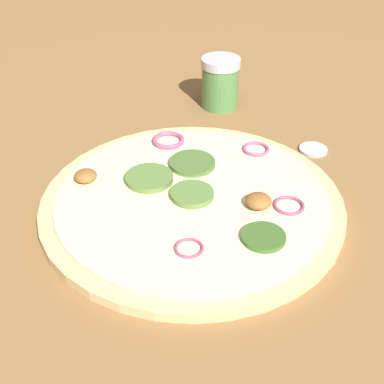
% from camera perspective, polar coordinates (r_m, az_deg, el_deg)
% --- Properties ---
extents(ground_plane, '(3.00, 3.00, 0.00)m').
position_cam_1_polar(ground_plane, '(0.60, 0.00, -1.66)').
color(ground_plane, brown).
extents(pizza, '(0.34, 0.34, 0.03)m').
position_cam_1_polar(pizza, '(0.59, -0.00, -0.96)').
color(pizza, '#D6B77A').
rests_on(pizza, ground_plane).
extents(spice_jar, '(0.06, 0.06, 0.07)m').
position_cam_1_polar(spice_jar, '(0.80, 3.03, 11.59)').
color(spice_jar, '#4C7F42').
rests_on(spice_jar, ground_plane).
extents(loose_cap, '(0.04, 0.04, 0.01)m').
position_cam_1_polar(loose_cap, '(0.72, 12.83, 4.56)').
color(loose_cap, '#B2B2B7').
rests_on(loose_cap, ground_plane).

